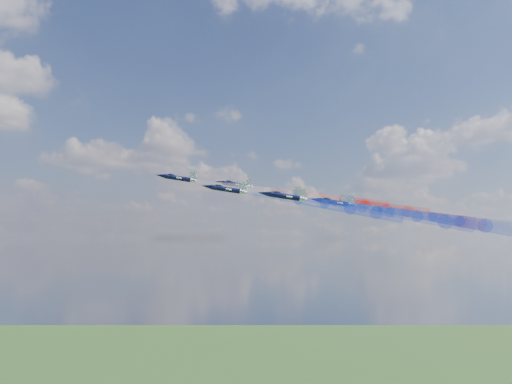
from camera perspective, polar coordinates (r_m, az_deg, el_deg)
jet_lead at (r=173.09m, az=-7.01°, el=1.25°), size 15.14×14.74×5.85m
trail_lead at (r=170.68m, az=1.03°, el=0.04°), size 33.69×25.84×10.13m
jet_inner_left at (r=156.86m, az=-2.69°, el=0.25°), size 15.14×14.74×5.85m
trail_inner_left at (r=156.52m, az=6.17°, el=-1.09°), size 33.69×25.84×10.13m
jet_inner_right at (r=181.89m, az=-1.84°, el=0.67°), size 15.14×14.74×5.85m
trail_inner_right at (r=181.61m, az=5.79°, el=-0.48°), size 33.69×25.84×10.13m
jet_outer_left at (r=147.73m, az=2.64°, el=-0.39°), size 15.14×14.74×5.85m
trail_outer_left at (r=149.78m, az=11.94°, el=-1.79°), size 33.69×25.84×10.13m
jet_center_third at (r=168.20m, az=2.26°, el=-0.37°), size 15.14×14.74×5.85m
trail_center_third at (r=169.85m, az=10.46°, el=-1.60°), size 33.69×25.84×10.13m
jet_outer_right at (r=191.73m, az=2.61°, el=-0.04°), size 15.14×14.74×5.85m
trail_outer_right at (r=193.28m, az=9.80°, el=-1.12°), size 33.69×25.84×10.13m
jet_rear_left at (r=158.70m, az=7.07°, el=-0.93°), size 15.14×14.74×5.85m
trail_rear_left at (r=162.48m, az=15.61°, el=-2.20°), size 33.69×25.84×10.13m
jet_rear_right at (r=179.87m, az=6.60°, el=-0.84°), size 15.14×14.74×5.85m
trail_rear_right at (r=183.24m, az=14.18°, el=-1.97°), size 33.69×25.84×10.13m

